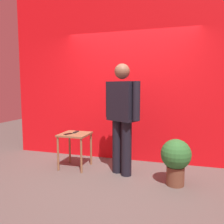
# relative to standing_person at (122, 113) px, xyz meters

# --- Properties ---
(ground_plane) EXTENTS (12.00, 12.00, 0.00)m
(ground_plane) POSITION_rel_standing_person_xyz_m (-0.03, -0.50, -1.02)
(ground_plane) COLOR #59544F
(back_wall_red) EXTENTS (5.00, 0.12, 3.36)m
(back_wall_red) POSITION_rel_standing_person_xyz_m (-0.03, 0.81, 0.66)
(back_wall_red) COLOR red
(back_wall_red) RESTS_ON ground_plane
(standing_person) EXTENTS (0.68, 0.45, 1.81)m
(standing_person) POSITION_rel_standing_person_xyz_m (0.00, 0.00, 0.00)
(standing_person) COLOR black
(standing_person) RESTS_ON ground_plane
(side_table) EXTENTS (0.50, 0.50, 0.62)m
(side_table) POSITION_rel_standing_person_xyz_m (-0.87, 0.05, -0.50)
(side_table) COLOR olive
(side_table) RESTS_ON ground_plane
(cell_phone) EXTENTS (0.13, 0.16, 0.01)m
(cell_phone) POSITION_rel_standing_person_xyz_m (-0.96, -0.05, -0.39)
(cell_phone) COLOR black
(cell_phone) RESTS_ON side_table
(tv_remote) EXTENTS (0.05, 0.17, 0.02)m
(tv_remote) POSITION_rel_standing_person_xyz_m (-0.89, 0.13, -0.38)
(tv_remote) COLOR black
(tv_remote) RESTS_ON side_table
(potted_plant) EXTENTS (0.44, 0.44, 0.69)m
(potted_plant) POSITION_rel_standing_person_xyz_m (0.87, -0.21, -0.61)
(potted_plant) COLOR brown
(potted_plant) RESTS_ON ground_plane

